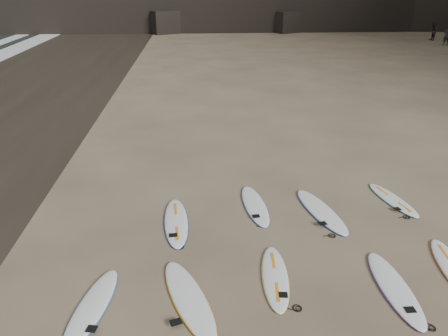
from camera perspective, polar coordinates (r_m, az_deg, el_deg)
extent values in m
plane|color=#897559|center=(10.20, 10.88, -13.64)|extent=(240.00, 240.00, 0.00)
cube|color=black|center=(54.03, 7.74, 18.44)|extent=(4.23, 4.46, 2.33)
cube|color=black|center=(60.51, 24.40, 17.83)|extent=(5.95, 5.19, 3.59)
cube|color=black|center=(53.13, -8.06, 18.43)|extent=(4.49, 4.76, 2.49)
ellipsoid|color=white|center=(9.59, -16.84, -16.89)|extent=(1.03, 2.47, 0.09)
ellipsoid|color=white|center=(9.42, -4.62, -16.56)|extent=(1.48, 2.76, 0.10)
ellipsoid|color=white|center=(10.00, 6.68, -13.90)|extent=(0.75, 2.36, 0.08)
ellipsoid|color=white|center=(10.31, 21.40, -14.32)|extent=(0.63, 2.57, 0.09)
ellipsoid|color=white|center=(11.94, -6.27, -6.98)|extent=(0.79, 2.63, 0.09)
ellipsoid|color=white|center=(12.71, 4.06, -4.84)|extent=(0.82, 2.53, 0.09)
ellipsoid|color=white|center=(12.68, 12.56, -5.46)|extent=(1.24, 2.80, 0.10)
ellipsoid|color=white|center=(13.92, 21.19, -3.86)|extent=(1.02, 2.32, 0.08)
imported|color=black|center=(47.91, 27.11, 15.17)|extent=(0.73, 0.55, 1.82)
imported|color=black|center=(50.91, 25.64, 15.79)|extent=(0.68, 0.87, 1.78)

